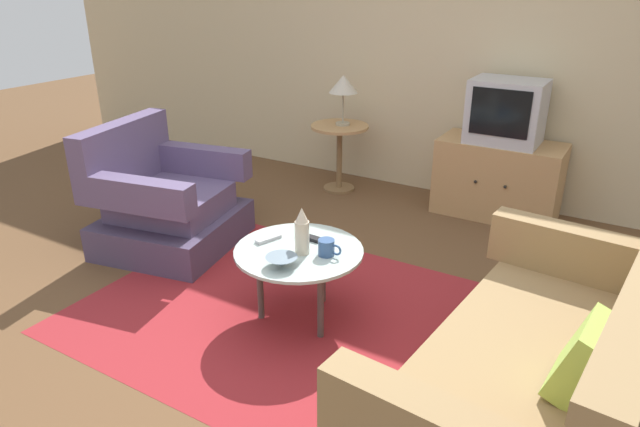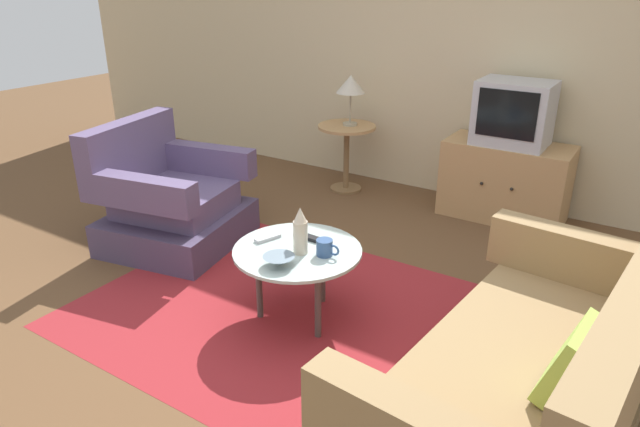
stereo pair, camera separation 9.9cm
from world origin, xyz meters
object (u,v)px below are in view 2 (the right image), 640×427
mug (325,248)px  tv_remote_dark (308,237)px  table_lamp (351,85)px  side_table (347,144)px  television (514,113)px  armchair (170,203)px  tv_stand (505,181)px  couch (530,386)px  tv_remote_silver (268,238)px  coffee_table (298,256)px  bowl (279,261)px  vase (300,231)px

mug → tv_remote_dark: 0.23m
table_lamp → mug: bearing=-63.5°
side_table → television: 1.43m
armchair → mug: 1.54m
tv_stand → tv_remote_dark: bearing=-106.5°
armchair → couch: bearing=66.4°
mug → tv_remote_silver: mug is taller
couch → mug: 1.21m
couch → table_lamp: (-2.12, 2.23, 0.63)m
tv_remote_dark → coffee_table: bearing=104.0°
bowl → coffee_table: bearing=97.6°
side_table → tv_stand: tv_stand is taller
side_table → tv_remote_dark: bearing=-66.1°
coffee_table → mug: mug is taller
coffee_table → tv_remote_silver: 0.21m
television → tv_remote_dark: size_ratio=3.35×
side_table → table_lamp: 0.51m
armchair → side_table: armchair is taller
coffee_table → tv_remote_silver: size_ratio=4.40×
couch → side_table: (-2.14, 2.21, 0.12)m
armchair → couch: size_ratio=0.60×
tv_stand → bowl: (-0.52, -2.28, 0.16)m
couch → television: television is taller
television → table_lamp: bearing=-175.3°
side_table → mug: bearing=-62.8°
table_lamp → vase: size_ratio=1.63×
vase → tv_remote_silver: vase is taller
mug → bowl: mug is taller
coffee_table → bowl: (0.03, -0.21, 0.07)m
bowl → tv_remote_dark: (-0.05, 0.35, -0.02)m
tv_stand → vase: vase is taller
couch → vase: size_ratio=6.60×
bowl → side_table: bearing=111.6°
table_lamp → mug: 2.20m
tv_stand → television: bearing=-90.0°
bowl → mug: bearing=59.1°
armchair → television: television is taller
couch → side_table: size_ratio=2.91×
armchair → mug: (1.50, -0.30, 0.18)m
couch → television: (-0.77, 2.34, 0.54)m
mug → tv_remote_dark: (-0.19, 0.12, -0.03)m
bowl → tv_remote_silver: bearing=138.0°
tv_stand → table_lamp: size_ratio=2.20×
side_table → table_lamp: bearing=50.0°
television → tv_remote_dark: (-0.57, -1.92, -0.41)m
couch → bowl: size_ratio=10.45×
armchair → vase: armchair is taller
tv_remote_silver → couch: bearing=98.9°
armchair → bowl: armchair is taller
coffee_table → tv_remote_silver: bearing=178.3°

